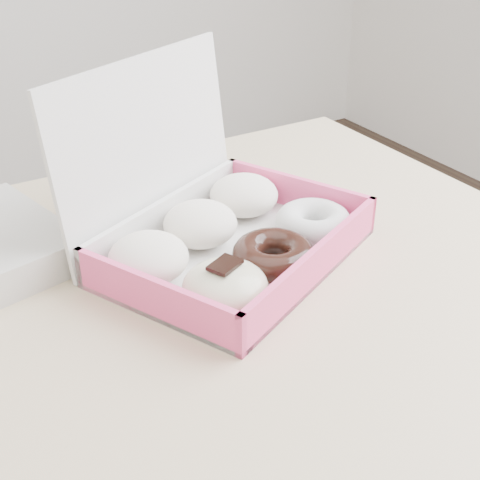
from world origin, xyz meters
TOP-DOWN VIEW (x-y plane):
  - table at (0.00, 0.00)m, footprint 1.20×0.80m
  - donut_box at (0.20, 0.08)m, footprint 0.37×0.35m

SIDE VIEW (x-z plane):
  - table at x=0.00m, z-range 0.30..1.05m
  - donut_box at x=0.20m, z-range 0.68..0.89m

